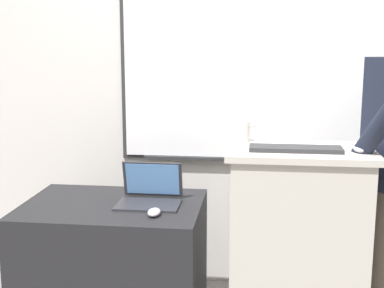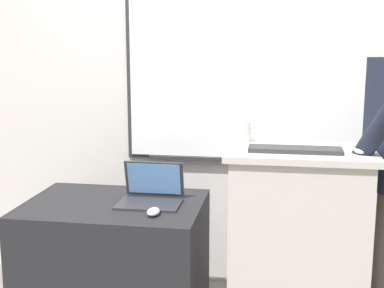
{
  "view_description": "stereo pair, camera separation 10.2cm",
  "coord_description": "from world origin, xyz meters",
  "px_view_note": "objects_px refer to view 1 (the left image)",
  "views": [
    {
      "loc": [
        0.15,
        -2.09,
        1.52
      ],
      "look_at": [
        -0.16,
        0.41,
        1.04
      ],
      "focal_mm": 50.0,
      "sensor_mm": 36.0,
      "label": 1
    },
    {
      "loc": [
        0.25,
        -2.08,
        1.52
      ],
      "look_at": [
        -0.16,
        0.41,
        1.04
      ],
      "focal_mm": 50.0,
      "sensor_mm": 36.0,
      "label": 2
    }
  ],
  "objects_px": {
    "wireless_keyboard": "(295,149)",
    "computer_mouse_by_laptop": "(154,212)",
    "computer_mouse_by_keyboard": "(360,149)",
    "laptop": "(151,191)",
    "lectern_podium": "(296,253)",
    "coffee_mug": "(244,131)",
    "side_desk": "(114,269)"
  },
  "relations": [
    {
      "from": "wireless_keyboard",
      "to": "computer_mouse_by_laptop",
      "type": "bearing_deg",
      "value": -176.17
    },
    {
      "from": "computer_mouse_by_laptop",
      "to": "computer_mouse_by_keyboard",
      "type": "bearing_deg",
      "value": 2.89
    },
    {
      "from": "laptop",
      "to": "computer_mouse_by_keyboard",
      "type": "xyz_separation_m",
      "value": [
        0.99,
        -0.17,
        0.28
      ]
    },
    {
      "from": "lectern_podium",
      "to": "computer_mouse_by_keyboard",
      "type": "distance_m",
      "value": 0.59
    },
    {
      "from": "laptop",
      "to": "computer_mouse_by_keyboard",
      "type": "relative_size",
      "value": 3.16
    },
    {
      "from": "computer_mouse_by_laptop",
      "to": "coffee_mug",
      "type": "relative_size",
      "value": 0.8
    },
    {
      "from": "laptop",
      "to": "wireless_keyboard",
      "type": "distance_m",
      "value": 0.78
    },
    {
      "from": "side_desk",
      "to": "coffee_mug",
      "type": "height_order",
      "value": "coffee_mug"
    },
    {
      "from": "side_desk",
      "to": "coffee_mug",
      "type": "xyz_separation_m",
      "value": [
        0.66,
        0.09,
        0.73
      ]
    },
    {
      "from": "computer_mouse_by_laptop",
      "to": "computer_mouse_by_keyboard",
      "type": "height_order",
      "value": "computer_mouse_by_keyboard"
    },
    {
      "from": "computer_mouse_by_laptop",
      "to": "computer_mouse_by_keyboard",
      "type": "relative_size",
      "value": 1.0
    },
    {
      "from": "laptop",
      "to": "wireless_keyboard",
      "type": "height_order",
      "value": "wireless_keyboard"
    },
    {
      "from": "coffee_mug",
      "to": "lectern_podium",
      "type": "bearing_deg",
      "value": -30.24
    },
    {
      "from": "side_desk",
      "to": "computer_mouse_by_laptop",
      "type": "relative_size",
      "value": 9.07
    },
    {
      "from": "side_desk",
      "to": "computer_mouse_by_laptop",
      "type": "xyz_separation_m",
      "value": [
        0.25,
        -0.16,
        0.37
      ]
    },
    {
      "from": "lectern_podium",
      "to": "wireless_keyboard",
      "type": "height_order",
      "value": "wireless_keyboard"
    },
    {
      "from": "laptop",
      "to": "side_desk",
      "type": "bearing_deg",
      "value": -164.77
    },
    {
      "from": "coffee_mug",
      "to": "wireless_keyboard",
      "type": "bearing_deg",
      "value": -41.26
    },
    {
      "from": "computer_mouse_by_keyboard",
      "to": "lectern_podium",
      "type": "bearing_deg",
      "value": 168.69
    },
    {
      "from": "computer_mouse_by_laptop",
      "to": "coffee_mug",
      "type": "xyz_separation_m",
      "value": [
        0.41,
        0.25,
        0.35
      ]
    },
    {
      "from": "side_desk",
      "to": "wireless_keyboard",
      "type": "distance_m",
      "value": 1.14
    },
    {
      "from": "lectern_podium",
      "to": "wireless_keyboard",
      "type": "relative_size",
      "value": 2.46
    },
    {
      "from": "lectern_podium",
      "to": "coffee_mug",
      "type": "bearing_deg",
      "value": 149.76
    },
    {
      "from": "wireless_keyboard",
      "to": "computer_mouse_by_laptop",
      "type": "distance_m",
      "value": 0.72
    },
    {
      "from": "laptop",
      "to": "coffee_mug",
      "type": "bearing_deg",
      "value": 4.93
    },
    {
      "from": "side_desk",
      "to": "computer_mouse_by_keyboard",
      "type": "bearing_deg",
      "value": -5.55
    },
    {
      "from": "lectern_podium",
      "to": "side_desk",
      "type": "height_order",
      "value": "lectern_podium"
    },
    {
      "from": "wireless_keyboard",
      "to": "laptop",
      "type": "bearing_deg",
      "value": 166.5
    },
    {
      "from": "lectern_podium",
      "to": "side_desk",
      "type": "bearing_deg",
      "value": 176.09
    },
    {
      "from": "lectern_podium",
      "to": "computer_mouse_by_keyboard",
      "type": "relative_size",
      "value": 10.3
    },
    {
      "from": "computer_mouse_by_laptop",
      "to": "laptop",
      "type": "bearing_deg",
      "value": 105.45
    },
    {
      "from": "wireless_keyboard",
      "to": "computer_mouse_by_laptop",
      "type": "height_order",
      "value": "wireless_keyboard"
    }
  ]
}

